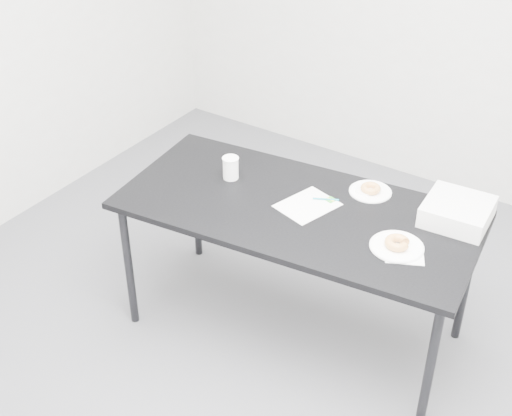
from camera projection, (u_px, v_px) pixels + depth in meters
The scene contains 13 objects.
floor at pixel (267, 348), 3.63m from camera, with size 4.00×4.00×0.00m, color #49494E.
table at pixel (297, 217), 3.36m from camera, with size 1.75×0.97×0.76m.
scorecard at pixel (307, 205), 3.34m from camera, with size 0.21×0.27×0.00m, color white.
logo_patch at pixel (331, 200), 3.37m from camera, with size 0.04×0.04×0.00m, color green.
pen at pixel (326, 199), 3.37m from camera, with size 0.01×0.01×0.12m, color #0C7A8C.
napkin at pixel (404, 253), 3.03m from camera, with size 0.16×0.16×0.00m, color white.
plate_near at pixel (397, 247), 3.06m from camera, with size 0.23×0.23×0.01m, color white.
donut_near at pixel (397, 243), 3.05m from camera, with size 0.11×0.11×0.04m, color #C8803F.
plate_far at pixel (370, 192), 3.43m from camera, with size 0.21×0.21×0.01m, color white.
donut_far at pixel (371, 188), 3.42m from camera, with size 0.10×0.10×0.03m, color #C8803F.
coffee_cup at pixel (231, 168), 3.51m from camera, with size 0.08×0.08×0.12m, color white.
cup_lid at pixel (365, 191), 3.43m from camera, with size 0.09×0.09×0.01m, color white.
bakery_box at pixel (457, 211), 3.21m from camera, with size 0.29×0.29×0.10m, color silver.
Camera 1 is at (1.40, -2.21, 2.61)m, focal length 50.00 mm.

